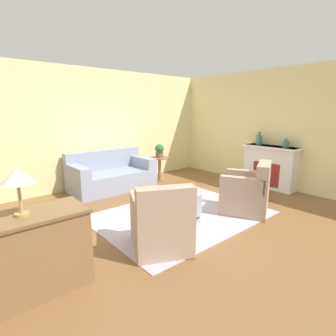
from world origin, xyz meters
The scene contains 15 objects.
ground_plane centered at (0.00, 0.00, 0.00)m, with size 16.00×16.00×0.00m, color brown.
wall_back centered at (0.00, 2.83, 1.40)m, with size 9.54×0.12×2.80m.
wall_right centered at (3.04, 0.00, 1.40)m, with size 0.12×9.95×2.80m.
rug centered at (0.00, 0.00, 0.01)m, with size 2.94×2.17×0.01m.
couch centered at (-0.16, 2.27, 0.32)m, with size 1.91×0.98×0.89m.
armchair_left centered at (-1.01, -0.67, 0.37)m, with size 1.00×1.03×0.93m.
armchair_right centered at (1.01, -0.67, 0.37)m, with size 1.00×1.03×0.93m.
ottoman_table centered at (-0.12, -0.10, 0.31)m, with size 0.72×0.72×0.48m.
side_table centered at (1.19, 2.12, 0.42)m, with size 0.50×0.50×0.62m.
fireplace centered at (2.79, -0.11, 0.53)m, with size 0.44×1.31×1.01m.
dresser centered at (-2.57, -0.48, 0.44)m, with size 1.19×0.57×0.84m.
vase_mantel_near centered at (2.78, 0.22, 1.14)m, with size 0.14×0.14×0.31m.
vase_mantel_far centered at (2.78, -0.45, 1.10)m, with size 0.14×0.14×0.21m.
potted_plant_on_side_table centered at (1.19, 2.12, 0.81)m, with size 0.23×0.23×0.35m.
table_lamp centered at (-2.57, -0.48, 1.22)m, with size 0.31×0.31×0.47m.
Camera 1 is at (-3.03, -3.19, 1.84)m, focal length 28.00 mm.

